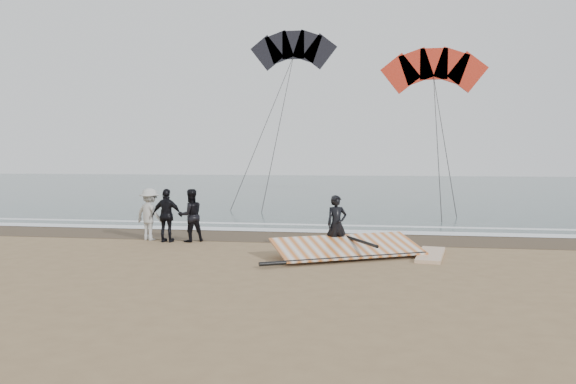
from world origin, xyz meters
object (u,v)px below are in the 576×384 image
object	(u,v)px
board_white	(431,255)
man_main	(337,224)
sail_rig	(346,249)
board_cream	(354,244)

from	to	relation	value
board_white	man_main	bearing A→B (deg)	-172.42
sail_rig	board_white	bearing A→B (deg)	8.94
man_main	board_cream	world-z (taller)	man_main
board_white	board_cream	size ratio (longest dim) A/B	0.86
board_cream	sail_rig	distance (m)	1.80
sail_rig	man_main	bearing A→B (deg)	122.90
board_white	sail_rig	bearing A→B (deg)	-161.43
board_white	board_cream	world-z (taller)	board_cream
man_main	board_cream	xyz separation A→B (m)	(0.43, 1.35, -0.75)
man_main	sail_rig	distance (m)	0.81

